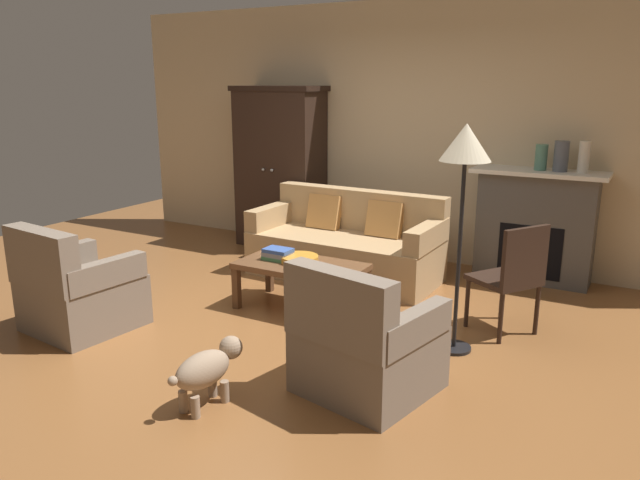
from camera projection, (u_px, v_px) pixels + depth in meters
name	position (u px, v px, depth m)	size (l,w,h in m)	color
ground_plane	(278.00, 328.00, 4.97)	(9.60, 9.60, 0.00)	brown
back_wall	(402.00, 132.00, 6.76)	(7.20, 0.10, 2.80)	beige
fireplace	(535.00, 225.00, 6.03)	(1.26, 0.48, 1.12)	#4C4947
armoire	(280.00, 167.00, 7.26)	(1.06, 0.57, 1.90)	black
couch	(347.00, 246.00, 6.22)	(1.94, 0.89, 0.86)	tan
coffee_table	(301.00, 269.00, 5.29)	(1.10, 0.60, 0.42)	brown
fruit_bowl	(299.00, 259.00, 5.32)	(0.33, 0.33, 0.06)	orange
book_stack	(278.00, 254.00, 5.38)	(0.25, 0.18, 0.10)	#427A4C
mantel_vase_jade	(541.00, 157.00, 5.84)	(0.11, 0.11, 0.25)	slate
mantel_vase_slate	(561.00, 156.00, 5.75)	(0.14, 0.14, 0.29)	#565B66
mantel_vase_cream	(584.00, 157.00, 5.65)	(0.10, 0.10, 0.30)	beige
armchair_near_left	(77.00, 292.00, 4.88)	(0.85, 0.85, 0.88)	#756656
armchair_near_right	(364.00, 346.00, 3.88)	(0.91, 0.91, 0.88)	#756656
side_chair_wooden	(513.00, 273.00, 4.72)	(0.61, 0.61, 0.90)	black
floor_lamp	(465.00, 156.00, 4.21)	(0.36, 0.36, 1.68)	black
dog	(207.00, 368.00, 3.74)	(0.26, 0.57, 0.39)	gray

